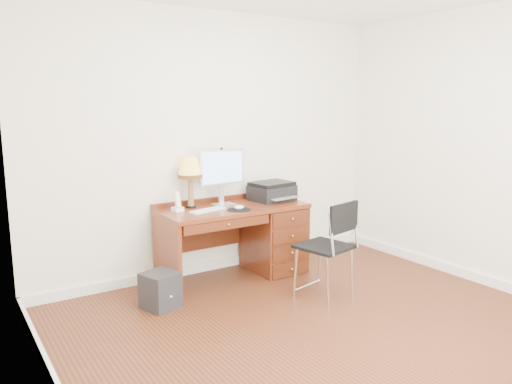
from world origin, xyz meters
TOP-DOWN VIEW (x-y plane):
  - ground at (0.00, 0.00)m, footprint 4.00×4.00m
  - room_shell at (0.00, 0.63)m, footprint 4.00×4.00m
  - desk at (0.32, 1.40)m, footprint 1.50×0.67m
  - monitor at (-0.05, 1.53)m, footprint 0.49×0.16m
  - keyboard at (-0.31, 1.36)m, footprint 0.40×0.19m
  - mouse_pad at (-0.04, 1.22)m, footprint 0.23×0.23m
  - printer at (0.52, 1.46)m, footprint 0.48×0.39m
  - leg_lamp at (-0.38, 1.59)m, footprint 0.25×0.25m
  - phone at (-0.56, 1.49)m, footprint 0.10×0.10m
  - pen_cup at (0.43, 1.57)m, footprint 0.08×0.08m
  - chair at (0.43, 0.42)m, footprint 0.52×0.52m
  - equipment_box at (-0.93, 1.08)m, footprint 0.35×0.35m

SIDE VIEW (x-z plane):
  - ground at x=0.00m, z-range 0.00..0.00m
  - room_shell at x=0.00m, z-range -1.95..2.05m
  - equipment_box at x=-0.93m, z-range 0.00..0.32m
  - desk at x=0.32m, z-range 0.04..0.79m
  - chair at x=0.43m, z-range 0.10..1.02m
  - keyboard at x=-0.31m, z-range 0.75..0.76m
  - mouse_pad at x=-0.04m, z-range 0.74..0.79m
  - pen_cup at x=0.43m, z-range 0.75..0.86m
  - phone at x=-0.56m, z-range 0.71..0.90m
  - printer at x=0.52m, z-range 0.75..0.94m
  - monitor at x=-0.05m, z-range 0.82..1.39m
  - leg_lamp at x=-0.38m, z-range 0.87..1.37m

